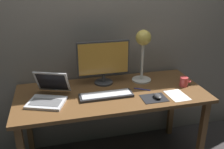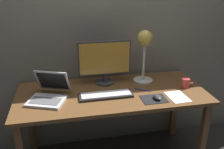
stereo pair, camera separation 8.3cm
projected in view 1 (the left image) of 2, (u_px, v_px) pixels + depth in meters
The scene contains 11 objects.
back_wall at pixel (101, 18), 2.28m from camera, with size 4.80×0.06×2.60m, color gray.
desk at pixel (111, 100), 2.16m from camera, with size 1.60×0.70×0.74m.
monitor at pixel (103, 60), 2.21m from camera, with size 0.47×0.17×0.40m.
keyboard_main at pixel (106, 95), 2.04m from camera, with size 0.44×0.14×0.03m.
laptop at pixel (49, 92), 1.98m from camera, with size 0.37×0.40×0.22m.
desk_lamp at pixel (143, 45), 2.22m from camera, with size 0.18×0.18×0.48m.
mousepad at pixel (154, 98), 2.02m from camera, with size 0.20×0.16×0.00m, color black.
mouse at pixel (158, 96), 2.01m from camera, with size 0.06×0.10×0.03m, color #38383A.
coffee_mug at pixel (184, 82), 2.22m from camera, with size 0.11×0.07×0.08m.
paper_sheet_near_mouse at pixel (177, 95), 2.06m from camera, with size 0.15×0.21×0.00m, color white.
pen at pixel (142, 89), 2.16m from camera, with size 0.01×0.01×0.14m, color #2633A5.
Camera 1 is at (-0.46, -1.86, 1.68)m, focal length 40.05 mm.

